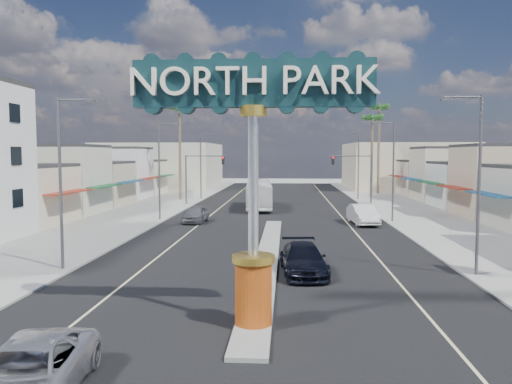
# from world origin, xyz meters

# --- Properties ---
(ground) EXTENTS (160.00, 160.00, 0.00)m
(ground) POSITION_xyz_m (0.00, 30.00, 0.00)
(ground) COLOR gray
(ground) RESTS_ON ground
(road) EXTENTS (20.00, 120.00, 0.01)m
(road) POSITION_xyz_m (0.00, 30.00, 0.01)
(road) COLOR black
(road) RESTS_ON ground
(median_island) EXTENTS (1.30, 30.00, 0.16)m
(median_island) POSITION_xyz_m (0.00, 14.00, 0.08)
(median_island) COLOR gray
(median_island) RESTS_ON ground
(sidewalk_left) EXTENTS (8.00, 120.00, 0.12)m
(sidewalk_left) POSITION_xyz_m (-14.00, 30.00, 0.06)
(sidewalk_left) COLOR gray
(sidewalk_left) RESTS_ON ground
(sidewalk_right) EXTENTS (8.00, 120.00, 0.12)m
(sidewalk_right) POSITION_xyz_m (14.00, 30.00, 0.06)
(sidewalk_right) COLOR gray
(sidewalk_right) RESTS_ON ground
(storefront_row_left) EXTENTS (12.00, 42.00, 6.00)m
(storefront_row_left) POSITION_xyz_m (-24.00, 43.00, 3.00)
(storefront_row_left) COLOR beige
(storefront_row_left) RESTS_ON ground
(storefront_row_right) EXTENTS (12.00, 42.00, 6.00)m
(storefront_row_right) POSITION_xyz_m (24.00, 43.00, 3.00)
(storefront_row_right) COLOR #B7B29E
(storefront_row_right) RESTS_ON ground
(backdrop_far_left) EXTENTS (20.00, 20.00, 8.00)m
(backdrop_far_left) POSITION_xyz_m (-22.00, 75.00, 4.00)
(backdrop_far_left) COLOR #B7B29E
(backdrop_far_left) RESTS_ON ground
(backdrop_far_right) EXTENTS (20.00, 20.00, 8.00)m
(backdrop_far_right) POSITION_xyz_m (22.00, 75.00, 4.00)
(backdrop_far_right) COLOR beige
(backdrop_far_right) RESTS_ON ground
(gateway_sign) EXTENTS (8.20, 1.50, 9.15)m
(gateway_sign) POSITION_xyz_m (0.00, 1.98, 5.93)
(gateway_sign) COLOR #B6410E
(gateway_sign) RESTS_ON median_island
(traffic_signal_left) EXTENTS (5.09, 0.45, 6.00)m
(traffic_signal_left) POSITION_xyz_m (-9.18, 43.99, 4.27)
(traffic_signal_left) COLOR #47474C
(traffic_signal_left) RESTS_ON ground
(traffic_signal_right) EXTENTS (5.09, 0.45, 6.00)m
(traffic_signal_right) POSITION_xyz_m (9.18, 43.99, 4.27)
(traffic_signal_right) COLOR #47474C
(traffic_signal_right) RESTS_ON ground
(streetlight_l_near) EXTENTS (2.03, 0.22, 9.00)m
(streetlight_l_near) POSITION_xyz_m (-10.43, 10.00, 5.07)
(streetlight_l_near) COLOR #47474C
(streetlight_l_near) RESTS_ON ground
(streetlight_l_mid) EXTENTS (2.03, 0.22, 9.00)m
(streetlight_l_mid) POSITION_xyz_m (-10.43, 30.00, 5.07)
(streetlight_l_mid) COLOR #47474C
(streetlight_l_mid) RESTS_ON ground
(streetlight_l_far) EXTENTS (2.03, 0.22, 9.00)m
(streetlight_l_far) POSITION_xyz_m (-10.43, 52.00, 5.07)
(streetlight_l_far) COLOR #47474C
(streetlight_l_far) RESTS_ON ground
(streetlight_r_near) EXTENTS (2.03, 0.22, 9.00)m
(streetlight_r_near) POSITION_xyz_m (10.43, 10.00, 5.07)
(streetlight_r_near) COLOR #47474C
(streetlight_r_near) RESTS_ON ground
(streetlight_r_mid) EXTENTS (2.03, 0.22, 9.00)m
(streetlight_r_mid) POSITION_xyz_m (10.43, 30.00, 5.07)
(streetlight_r_mid) COLOR #47474C
(streetlight_r_mid) RESTS_ON ground
(streetlight_r_far) EXTENTS (2.03, 0.22, 9.00)m
(streetlight_r_far) POSITION_xyz_m (10.43, 52.00, 5.07)
(streetlight_r_far) COLOR #47474C
(streetlight_r_far) RESTS_ON ground
(palm_left_far) EXTENTS (2.60, 2.60, 13.10)m
(palm_left_far) POSITION_xyz_m (-13.00, 50.00, 11.50)
(palm_left_far) COLOR brown
(palm_left_far) RESTS_ON ground
(palm_right_mid) EXTENTS (2.60, 2.60, 12.10)m
(palm_right_mid) POSITION_xyz_m (13.00, 56.00, 10.60)
(palm_right_mid) COLOR brown
(palm_right_mid) RESTS_ON ground
(palm_right_far) EXTENTS (2.60, 2.60, 14.10)m
(palm_right_far) POSITION_xyz_m (15.00, 62.00, 12.39)
(palm_right_far) COLOR brown
(palm_right_far) RESTS_ON ground
(suv_left) EXTENTS (2.97, 5.50, 1.47)m
(suv_left) POSITION_xyz_m (-5.20, -3.62, 0.73)
(suv_left) COLOR silver
(suv_left) RESTS_ON ground
(suv_right) EXTENTS (2.60, 5.46, 1.54)m
(suv_right) POSITION_xyz_m (2.00, 10.09, 0.77)
(suv_right) COLOR black
(suv_right) RESTS_ON ground
(car_parked_left) EXTENTS (2.07, 4.47, 1.48)m
(car_parked_left) POSITION_xyz_m (-7.01, 28.80, 0.74)
(car_parked_left) COLOR slate
(car_parked_left) RESTS_ON ground
(car_parked_right) EXTENTS (2.34, 5.46, 1.75)m
(car_parked_right) POSITION_xyz_m (7.76, 28.60, 0.87)
(car_parked_right) COLOR silver
(car_parked_right) RESTS_ON ground
(city_bus) EXTENTS (3.35, 11.68, 3.22)m
(city_bus) POSITION_xyz_m (-2.00, 40.65, 1.61)
(city_bus) COLOR white
(city_bus) RESTS_ON ground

